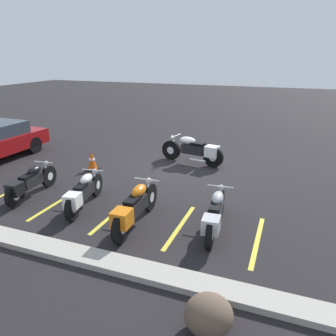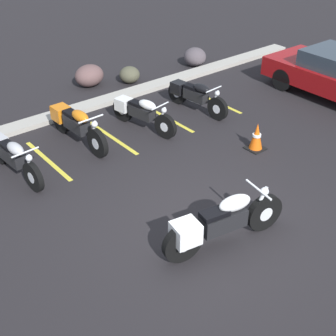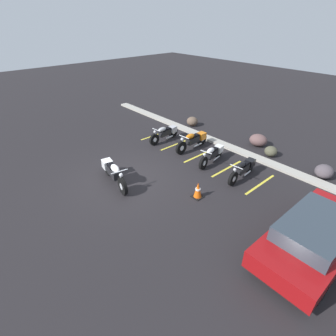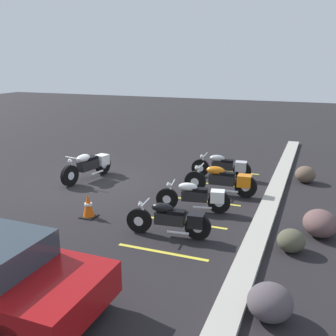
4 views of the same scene
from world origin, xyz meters
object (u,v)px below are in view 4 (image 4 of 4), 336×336
Objects in this scene: motorcycle_white_featured at (89,165)px; landscape_rock_1 at (320,223)px; landscape_rock_0 at (291,241)px; landscape_rock_2 at (305,174)px; parked_bike_2 at (197,196)px; parked_bike_1 at (224,180)px; parked_bike_0 at (224,166)px; parked_bike_3 at (172,219)px; landscape_rock_3 at (270,302)px; traffic_cone at (88,206)px.

landscape_rock_1 is at bearing 85.28° from motorcycle_white_featured.
landscape_rock_0 is 0.90× the size of landscape_rock_2.
parked_bike_2 is at bearing 80.46° from motorcycle_white_featured.
parked_bike_2 is at bearing 74.69° from parked_bike_1.
landscape_rock_2 is at bearing -173.18° from landscape_rock_1.
landscape_rock_1 is (2.02, 7.56, -0.18)m from motorcycle_white_featured.
landscape_rock_2 is at bearing 118.29° from motorcycle_white_featured.
parked_bike_0 is 3.33m from parked_bike_2.
landscape_rock_0 is at bearing 179.13° from parked_bike_3.
landscape_rock_1 is at bearing 125.78° from parked_bike_0.
motorcycle_white_featured is 3.43× the size of landscape_rock_2.
motorcycle_white_featured is 7.65m from landscape_rock_0.
parked_bike_0 is 2.86× the size of landscape_rock_3.
parked_bike_0 is 1.02× the size of parked_bike_3.
parked_bike_1 is 2.47× the size of landscape_rock_1.
parked_bike_0 is 1.78m from parked_bike_1.
motorcycle_white_featured reaches higher than parked_bike_1.
parked_bike_0 is 5.06m from parked_bike_3.
traffic_cone is at bearing -44.48° from landscape_rock_2.
parked_bike_3 is (3.31, 4.33, -0.07)m from motorcycle_white_featured.
landscape_rock_3 reaches higher than landscape_rock_0.
motorcycle_white_featured is at bearing 17.39° from parked_bike_0.
motorcycle_white_featured is 1.12× the size of parked_bike_0.
parked_bike_2 is at bearing 85.97° from parked_bike_0.
parked_bike_3 reaches higher than landscape_rock_0.
landscape_rock_3 is (5.64, 2.10, -0.17)m from parked_bike_1.
parked_bike_2 is 4.70m from landscape_rock_2.
parked_bike_2 reaches higher than landscape_rock_3.
landscape_rock_1 is at bearing 152.07° from landscape_rock_0.
motorcycle_white_featured reaches higher than parked_bike_0.
motorcycle_white_featured is at bearing -148.47° from traffic_cone.
landscape_rock_1 is at bearing 169.00° from landscape_rock_3.
landscape_rock_0 is 0.84× the size of landscape_rock_3.
landscape_rock_2 is at bearing 135.52° from traffic_cone.
landscape_rock_0 is (1.50, 2.61, -0.18)m from parked_bike_2.
parked_bike_2 is at bearing -148.46° from landscape_rock_3.
parked_bike_2 is at bearing -119.95° from landscape_rock_0.
parked_bike_2 is 3.21m from landscape_rock_1.
parked_bike_3 is 2.79× the size of landscape_rock_3.
landscape_rock_2 is (-2.30, 7.05, -0.21)m from motorcycle_white_featured.
landscape_rock_2 is (-5.61, 2.72, -0.15)m from parked_bike_3.
parked_bike_3 is 2.51m from traffic_cone.
parked_bike_2 is 3.02m from landscape_rock_0.
landscape_rock_3 is at bearing 60.96° from motorcycle_white_featured.
landscape_rock_3 is 5.66m from traffic_cone.
parked_bike_3 reaches higher than landscape_rock_1.
landscape_rock_1 is at bearing 161.65° from parked_bike_2.
parked_bike_2 is 0.99× the size of parked_bike_3.
parked_bike_1 reaches higher than parked_bike_0.
parked_bike_2 is at bearing -97.72° from parked_bike_3.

